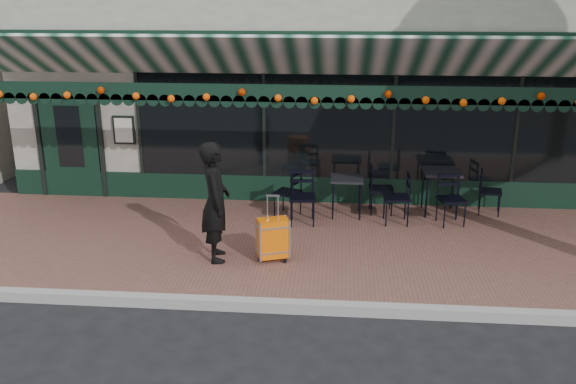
# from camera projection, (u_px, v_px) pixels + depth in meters

# --- Properties ---
(ground) EXTENTS (80.00, 80.00, 0.00)m
(ground) POSITION_uv_depth(u_px,v_px,m) (304.00, 309.00, 8.05)
(ground) COLOR black
(ground) RESTS_ON ground
(sidewalk) EXTENTS (18.00, 4.00, 0.15)m
(sidewalk) POSITION_uv_depth(u_px,v_px,m) (311.00, 245.00, 9.92)
(sidewalk) COLOR brown
(sidewalk) RESTS_ON ground
(curb) EXTENTS (18.00, 0.16, 0.15)m
(curb) POSITION_uv_depth(u_px,v_px,m) (303.00, 307.00, 7.95)
(curb) COLOR #9E9E99
(curb) RESTS_ON ground
(restaurant_building) EXTENTS (12.00, 9.60, 4.50)m
(restaurant_building) POSITION_uv_depth(u_px,v_px,m) (324.00, 68.00, 14.78)
(restaurant_building) COLOR gray
(restaurant_building) RESTS_ON ground
(woman) EXTENTS (0.57, 0.74, 1.81)m
(woman) POSITION_uv_depth(u_px,v_px,m) (215.00, 202.00, 8.96)
(woman) COLOR black
(woman) RESTS_ON sidewalk
(suitcase) EXTENTS (0.51, 0.39, 1.02)m
(suitcase) POSITION_uv_depth(u_px,v_px,m) (273.00, 239.00, 9.07)
(suitcase) COLOR orange
(suitcase) RESTS_ON sidewalk
(cafe_table_a) EXTENTS (0.65, 0.65, 0.81)m
(cafe_table_a) POSITION_uv_depth(u_px,v_px,m) (441.00, 175.00, 10.95)
(cafe_table_a) COLOR black
(cafe_table_a) RESTS_ON sidewalk
(cafe_table_b) EXTENTS (0.57, 0.57, 0.71)m
(cafe_table_b) POSITION_uv_depth(u_px,v_px,m) (347.00, 182.00, 10.87)
(cafe_table_b) COLOR black
(cafe_table_b) RESTS_ON sidewalk
(chair_a_left) EXTENTS (0.47, 0.47, 0.90)m
(chair_a_left) POSITION_uv_depth(u_px,v_px,m) (397.00, 198.00, 10.55)
(chair_a_left) COLOR black
(chair_a_left) RESTS_ON sidewalk
(chair_a_right) EXTENTS (0.49, 0.49, 0.82)m
(chair_a_right) POSITION_uv_depth(u_px,v_px,m) (490.00, 192.00, 11.02)
(chair_a_right) COLOR black
(chair_a_right) RESTS_ON sidewalk
(chair_a_front) EXTENTS (0.53, 0.53, 0.88)m
(chair_a_front) POSITION_uv_depth(u_px,v_px,m) (452.00, 200.00, 10.49)
(chair_a_front) COLOR black
(chair_a_front) RESTS_ON sidewalk
(chair_b_left) EXTENTS (0.56, 0.56, 0.86)m
(chair_b_left) POSITION_uv_depth(u_px,v_px,m) (288.00, 193.00, 10.91)
(chair_b_left) COLOR black
(chair_b_left) RESTS_ON sidewalk
(chair_b_right) EXTENTS (0.46, 0.46, 0.89)m
(chair_b_right) POSITION_uv_depth(u_px,v_px,m) (381.00, 189.00, 11.05)
(chair_b_right) COLOR black
(chair_b_right) RESTS_ON sidewalk
(chair_b_front) EXTENTS (0.51, 0.51, 0.93)m
(chair_b_front) POSITION_uv_depth(u_px,v_px,m) (302.00, 198.00, 10.53)
(chair_b_front) COLOR black
(chair_b_front) RESTS_ON sidewalk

